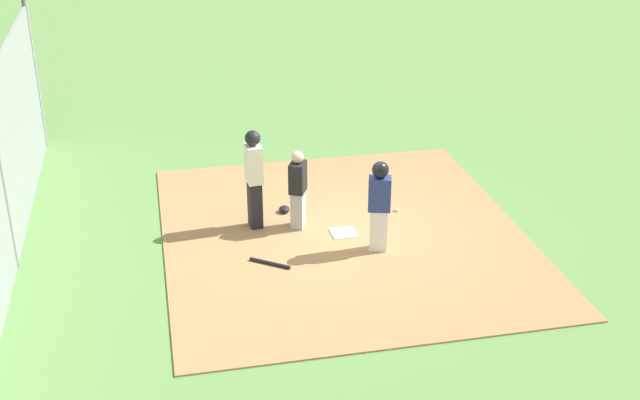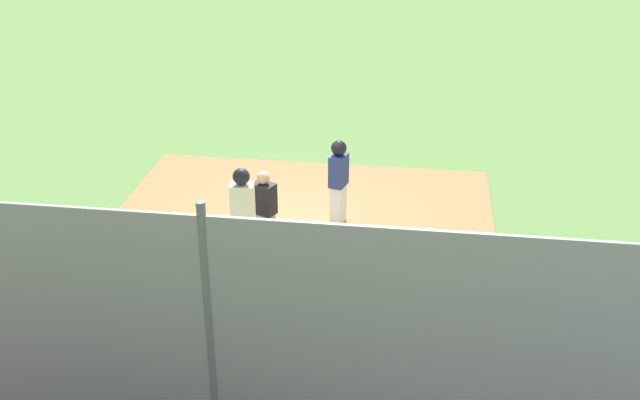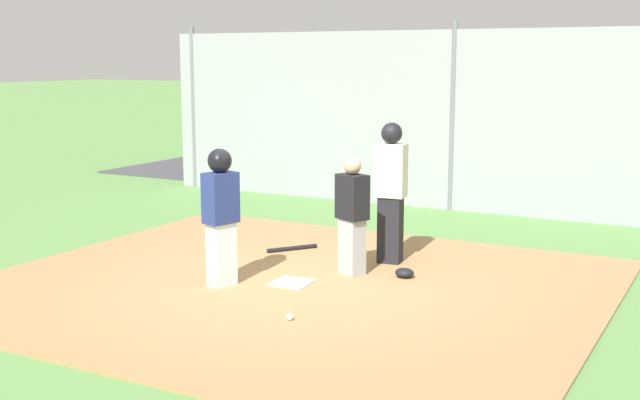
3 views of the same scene
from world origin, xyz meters
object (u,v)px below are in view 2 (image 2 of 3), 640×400
(runner, at_px, (339,177))
(baseball_bat, at_px, (334,274))
(catcher, at_px, (265,210))
(catcher_mask, at_px, (228,247))
(baseball, at_px, (273,198))
(home_plate, at_px, (297,230))
(umpire, at_px, (243,218))

(runner, bearing_deg, baseball_bat, 110.70)
(catcher, height_order, catcher_mask, catcher)
(catcher_mask, bearing_deg, runner, 36.81)
(catcher_mask, bearing_deg, baseball_bat, -16.54)
(baseball_bat, bearing_deg, runner, -139.14)
(baseball, bearing_deg, home_plate, -60.45)
(umpire, bearing_deg, baseball_bat, -94.62)
(umpire, distance_m, baseball, 2.88)
(umpire, xyz_separation_m, baseball_bat, (1.49, 0.03, -0.96))
(home_plate, bearing_deg, umpire, -112.58)
(baseball, bearing_deg, umpire, -88.71)
(baseball_bat, distance_m, baseball, 3.10)
(umpire, bearing_deg, baseball, -4.57)
(home_plate, distance_m, baseball_bat, 1.71)
(umpire, distance_m, catcher_mask, 1.21)
(catcher_mask, xyz_separation_m, baseball, (0.40, 2.10, -0.02))
(home_plate, bearing_deg, baseball_bat, -59.67)
(umpire, height_order, catcher_mask, umpire)
(home_plate, xyz_separation_m, catcher, (-0.44, -0.74, 0.75))
(catcher, distance_m, baseball_bat, 1.66)
(runner, bearing_deg, catcher_mask, 52.79)
(home_plate, distance_m, catcher, 1.14)
(home_plate, distance_m, umpire, 1.90)
(catcher, distance_m, runner, 1.66)
(catcher_mask, bearing_deg, home_plate, 39.33)
(baseball_bat, bearing_deg, umpire, -52.62)
(catcher, height_order, umpire, umpire)
(catcher, distance_m, umpire, 0.82)
(catcher, bearing_deg, baseball, 31.92)
(umpire, xyz_separation_m, runner, (1.33, 1.95, -0.06))
(home_plate, distance_m, baseball, 1.39)
(runner, distance_m, baseball, 1.82)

